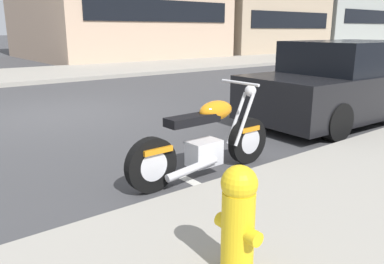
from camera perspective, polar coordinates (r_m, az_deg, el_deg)
name	(u,v)px	position (r m, az deg, el deg)	size (l,w,h in m)	color
ground_plane	(56,115)	(8.55, -19.52, 2.40)	(260.00, 260.00, 0.00)	#3D3D3F
sidewalk_far_curb	(230,61)	(21.25, 5.69, 10.36)	(120.00, 5.00, 0.14)	gray
parking_stall_stripe	(175,173)	(4.79, -2.49, -6.15)	(0.12, 2.20, 0.01)	silver
parked_motorcycle	(206,142)	(4.61, 2.08, -1.51)	(2.13, 0.62, 1.10)	black
parked_car_far_down_curb	(347,83)	(8.10, 21.98, 6.69)	(4.48, 1.98, 1.52)	black
fire_hydrant	(238,217)	(2.58, 6.86, -12.43)	(0.24, 0.36, 0.76)	gold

